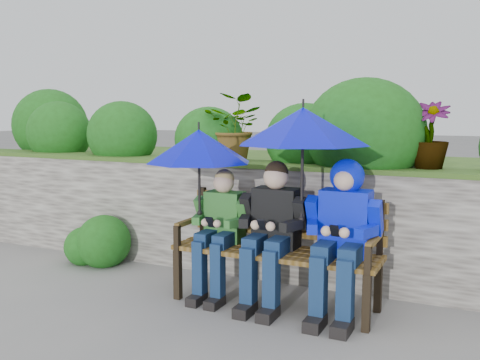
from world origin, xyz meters
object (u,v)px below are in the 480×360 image
at_px(park_bench, 278,242).
at_px(boy_left, 220,226).
at_px(umbrella_right, 303,126).
at_px(umbrella_left, 199,146).
at_px(boy_middle, 272,227).
at_px(boy_right, 342,226).

height_order(park_bench, boy_left, boy_left).
height_order(boy_left, umbrella_right, umbrella_right).
relative_size(park_bench, umbrella_right, 1.63).
height_order(park_bench, umbrella_left, umbrella_left).
xyz_separation_m(boy_middle, boy_right, (0.54, 0.01, 0.06)).
relative_size(boy_left, umbrella_right, 1.05).
bearing_deg(boy_middle, boy_left, 178.90).
height_order(boy_left, umbrella_left, umbrella_left).
height_order(boy_left, boy_right, boy_right).
height_order(boy_middle, umbrella_right, umbrella_right).
bearing_deg(boy_right, park_bench, 172.82).
height_order(park_bench, boy_right, boy_right).
distance_m(umbrella_left, umbrella_right, 0.87).
bearing_deg(umbrella_right, boy_left, 179.36).
relative_size(boy_middle, umbrella_right, 1.14).
bearing_deg(boy_left, umbrella_left, -169.67).
relative_size(boy_right, umbrella_right, 1.17).
bearing_deg(umbrella_left, park_bench, 8.54).
bearing_deg(boy_right, umbrella_right, -178.36).
height_order(umbrella_left, umbrella_right, umbrella_right).
distance_m(park_bench, boy_middle, 0.15).
xyz_separation_m(boy_middle, umbrella_right, (0.24, 0.00, 0.77)).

